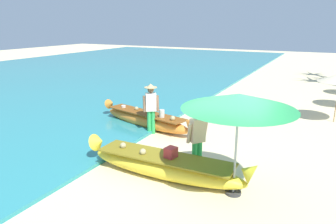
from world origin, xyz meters
TOP-DOWN VIEW (x-y plane):
  - ground_plane at (0.00, 0.00)m, footprint 80.00×80.00m
  - sea at (-15.19, 8.00)m, footprint 24.00×56.00m
  - boat_yellow_foreground at (-1.28, -0.19)m, footprint 4.52×0.85m
  - boat_orange_midground at (-3.75, 3.01)m, footprint 4.36×1.57m
  - person_vendor_hatted at (-3.22, 2.50)m, footprint 0.57×0.49m
  - person_tourist_customer at (-0.68, 0.48)m, footprint 0.50×0.56m
  - patio_umbrella_large at (0.49, -0.20)m, footprint 2.45×2.45m

SIDE VIEW (x-z plane):
  - ground_plane at x=0.00m, z-range 0.00..0.00m
  - sea at x=-15.19m, z-range 0.00..0.10m
  - boat_orange_midground at x=-3.75m, z-range -0.11..0.72m
  - boat_yellow_foreground at x=-1.28m, z-range -0.12..0.76m
  - person_tourist_customer at x=-0.68m, z-range 0.11..1.78m
  - person_vendor_hatted at x=-3.22m, z-range 0.14..1.92m
  - patio_umbrella_large at x=0.49m, z-range 1.00..3.34m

